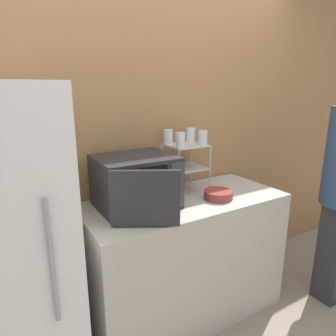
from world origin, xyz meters
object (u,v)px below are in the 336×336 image
object	(u,v)px
glass_front_right	(203,138)
glass_back_left	(169,137)
dish_rack	(186,158)
glass_front_left	(180,140)
glass_back_right	(191,135)
microwave	(136,182)
bowl	(218,195)

from	to	relation	value
glass_front_right	glass_back_left	bearing A→B (deg)	139.13
dish_rack	glass_back_left	distance (m)	0.20
glass_front_left	glass_back_right	bearing A→B (deg)	38.99
microwave	glass_back_left	world-z (taller)	glass_back_left
glass_front_left	microwave	bearing A→B (deg)	-175.81
dish_rack	glass_back_right	bearing A→B (deg)	39.43
bowl	glass_back_right	bearing A→B (deg)	90.66
glass_front_right	dish_rack	bearing A→B (deg)	138.67
glass_back_left	glass_front_left	bearing A→B (deg)	-91.41
dish_rack	glass_back_left	world-z (taller)	glass_back_left
glass_back_right	glass_back_left	world-z (taller)	same
bowl	glass_back_left	bearing A→B (deg)	119.62
glass_back_right	bowl	world-z (taller)	glass_back_right
glass_front_right	bowl	size ratio (longest dim) A/B	0.52
glass_back_left	bowl	bearing A→B (deg)	-60.38
glass_back_right	bowl	bearing A→B (deg)	-89.34
microwave	glass_back_right	xyz separation A→B (m)	(0.55, 0.19, 0.24)
glass_front_left	glass_front_right	xyz separation A→B (m)	(0.19, -0.00, 0.00)
glass_front_right	glass_front_left	bearing A→B (deg)	179.89
glass_front_left	glass_back_right	xyz separation A→B (m)	(0.20, 0.16, 0.00)
glass_front_left	glass_back_left	bearing A→B (deg)	88.59
microwave	bowl	world-z (taller)	microwave
microwave	glass_front_left	world-z (taller)	glass_front_left
microwave	glass_back_left	size ratio (longest dim) A/B	5.88
glass_front_left	glass_back_left	world-z (taller)	same
dish_rack	glass_front_right	distance (m)	0.19
glass_front_right	glass_back_left	world-z (taller)	same
microwave	glass_front_right	size ratio (longest dim) A/B	5.88
glass_back_right	glass_back_left	xyz separation A→B (m)	(-0.19, 0.00, 0.00)
glass_back_left	bowl	size ratio (longest dim) A/B	0.52
glass_back_left	bowl	world-z (taller)	glass_back_left
dish_rack	glass_front_left	world-z (taller)	glass_front_left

